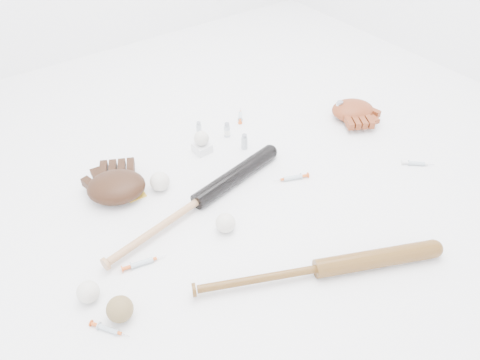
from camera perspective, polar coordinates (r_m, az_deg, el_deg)
bat_dark at (r=1.74m, az=-5.15°, el=-2.57°), size 0.87×0.23×0.06m
bat_wood at (r=1.54m, az=9.50°, el=-10.61°), size 0.81×0.41×0.06m
glove_dark at (r=1.83m, az=-14.86°, el=-0.78°), size 0.35×0.35×0.09m
glove_tan at (r=2.27m, az=13.59°, el=8.29°), size 0.32×0.32×0.09m
trading_card at (r=1.86m, az=-12.81°, el=-1.45°), size 0.07×0.10×0.01m
pedestal at (r=2.01m, az=-4.64°, el=3.92°), size 0.07×0.07×0.04m
baseball_on_pedestal at (r=1.98m, az=-4.72°, el=5.09°), size 0.06×0.06×0.06m
baseball_left at (r=1.53m, az=-18.03°, el=-12.84°), size 0.07×0.07×0.07m
baseball_upper at (r=1.83m, az=-9.76°, el=-0.16°), size 0.08×0.08×0.08m
baseball_mid at (r=1.65m, az=-1.77°, el=-5.26°), size 0.07×0.07×0.07m
baseball_aged at (r=1.46m, az=-14.44°, el=-15.00°), size 0.08×0.08×0.08m
syringe_0 at (r=1.60m, az=-11.83°, el=-9.84°), size 0.16×0.06×0.02m
syringe_1 at (r=1.88m, az=6.41°, el=0.28°), size 0.16×0.09×0.02m
syringe_2 at (r=2.23m, az=0.03°, el=7.80°), size 0.10×0.12×0.02m
syringe_3 at (r=2.07m, az=20.74°, el=1.90°), size 0.12×0.12×0.02m
syringe_4 at (r=2.32m, az=12.47°, el=8.24°), size 0.17×0.06×0.02m
syringe_5 at (r=1.47m, az=-15.76°, el=-17.10°), size 0.10×0.13×0.02m
vial_0 at (r=2.12m, az=-5.04°, el=6.35°), size 0.02×0.02×0.06m
vial_1 at (r=2.09m, az=-1.59°, el=6.15°), size 0.03×0.03×0.07m
vial_2 at (r=2.02m, az=0.53°, el=4.71°), size 0.03×0.03×0.07m
vial_3 at (r=2.27m, az=11.98°, el=8.42°), size 0.04×0.04×0.08m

